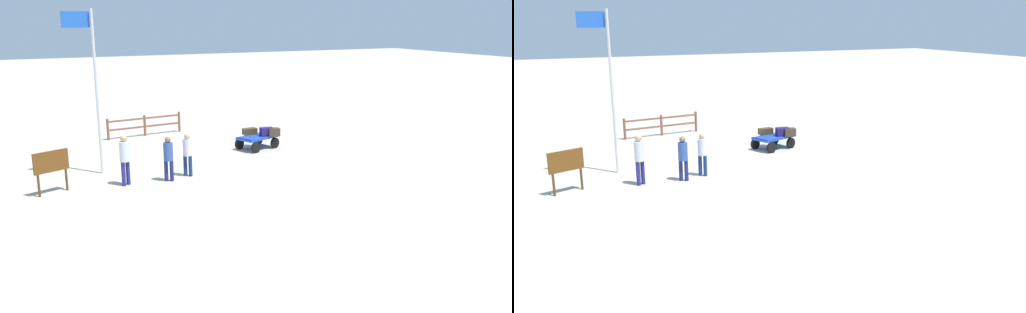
% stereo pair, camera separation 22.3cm
% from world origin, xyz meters
% --- Properties ---
extents(ground_plane, '(120.00, 120.00, 0.00)m').
position_xyz_m(ground_plane, '(0.00, 0.00, 0.00)').
color(ground_plane, '#B6AB98').
extents(luggage_cart, '(1.98, 1.66, 0.57)m').
position_xyz_m(luggage_cart, '(-3.01, 0.38, 0.41)').
color(luggage_cart, '#193EB5').
rests_on(luggage_cart, ground).
extents(suitcase_dark, '(0.56, 0.45, 0.35)m').
position_xyz_m(suitcase_dark, '(-3.72, 0.65, 0.74)').
color(suitcase_dark, '#3E3126').
rests_on(suitcase_dark, luggage_cart).
extents(suitcase_tan, '(0.60, 0.43, 0.36)m').
position_xyz_m(suitcase_tan, '(-3.44, 0.48, 0.75)').
color(suitcase_tan, '#231855').
rests_on(suitcase_tan, luggage_cart).
extents(suitcase_navy, '(0.65, 0.41, 0.28)m').
position_xyz_m(suitcase_navy, '(-2.88, -0.09, 0.71)').
color(suitcase_navy, '#45331A').
rests_on(suitcase_navy, luggage_cart).
extents(worker_lead, '(0.46, 0.46, 1.62)m').
position_xyz_m(worker_lead, '(1.91, 3.45, 0.94)').
color(worker_lead, navy).
rests_on(worker_lead, ground).
extents(worker_trailing, '(0.47, 0.47, 1.60)m').
position_xyz_m(worker_trailing, '(1.10, 3.15, 0.92)').
color(worker_trailing, navy).
rests_on(worker_trailing, ground).
extents(worker_supervisor, '(0.46, 0.46, 1.78)m').
position_xyz_m(worker_supervisor, '(3.41, 3.30, 1.05)').
color(worker_supervisor, navy).
rests_on(worker_supervisor, ground).
extents(flagpole, '(1.09, 0.22, 5.96)m').
position_xyz_m(flagpole, '(4.00, 1.43, 3.54)').
color(flagpole, silver).
rests_on(flagpole, ground).
extents(signboard, '(1.15, 0.51, 1.45)m').
position_xyz_m(signboard, '(5.78, 3.19, 0.98)').
color(signboard, '#4C3319').
rests_on(signboard, ground).
extents(wooden_fence, '(3.77, 0.57, 1.02)m').
position_xyz_m(wooden_fence, '(0.80, -4.42, 0.59)').
color(wooden_fence, brown).
rests_on(wooden_fence, ground).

